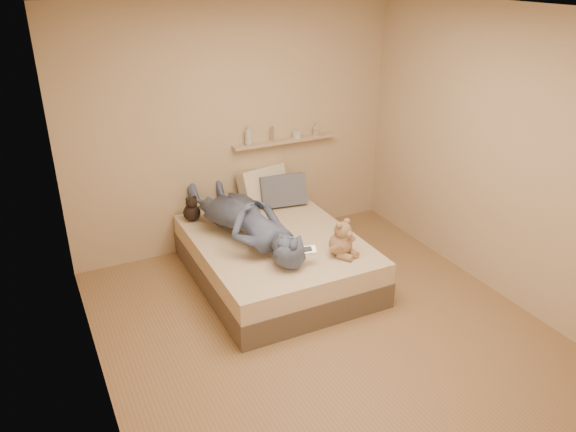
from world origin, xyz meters
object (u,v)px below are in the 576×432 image
teddy_bear (342,241)px  person (245,219)px  bed (275,258)px  pillow_cream (263,186)px  pillow_grey (283,190)px  wall_shelf (285,141)px  game_console (307,250)px  dark_plush (192,210)px

teddy_bear → person: bearing=132.8°
bed → pillow_cream: pillow_cream is taller
pillow_grey → wall_shelf: (0.13, 0.22, 0.48)m
pillow_cream → game_console: bearing=-98.9°
bed → teddy_bear: (0.40, -0.58, 0.37)m
dark_plush → wall_shelf: 1.28m
pillow_grey → person: bearing=-140.0°
game_console → teddy_bear: teddy_bear is taller
teddy_bear → pillow_grey: 1.27m
bed → game_console: game_console is taller
dark_plush → pillow_cream: size_ratio=0.50×
wall_shelf → person: bearing=-135.8°
person → bed: bearing=145.3°
teddy_bear → dark_plush: teddy_bear is taller
teddy_bear → pillow_cream: 1.42m
pillow_grey → person: size_ratio=0.29×
pillow_grey → person: 0.88m
game_console → teddy_bear: (0.37, 0.02, -0.00)m
game_console → teddy_bear: 0.37m
teddy_bear → person: 0.96m
game_console → wall_shelf: (0.52, 1.50, 0.50)m
bed → teddy_bear: size_ratio=5.36×
bed → dark_plush: dark_plush is taller
pillow_cream → person: bearing=-125.6°
dark_plush → teddy_bear: bearing=-52.8°
pillow_cream → pillow_grey: (0.17, -0.14, -0.03)m
pillow_grey → teddy_bear: bearing=-90.9°
dark_plush → pillow_grey: bearing=-2.5°
pillow_cream → wall_shelf: (0.30, 0.08, 0.45)m
dark_plush → person: person is taller
teddy_bear → pillow_grey: pillow_grey is taller
teddy_bear → pillow_cream: pillow_cream is taller
game_console → wall_shelf: 1.67m
teddy_bear → pillow_grey: bearing=89.1°
bed → dark_plush: (-0.60, 0.73, 0.34)m
pillow_grey → bed: bearing=-121.1°
pillow_cream → teddy_bear: bearing=-84.0°
teddy_bear → game_console: bearing=-177.5°
dark_plush → person: bearing=-60.6°
person → wall_shelf: (0.81, 0.78, 0.45)m
bed → dark_plush: 1.01m
wall_shelf → pillow_grey: bearing=-121.5°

